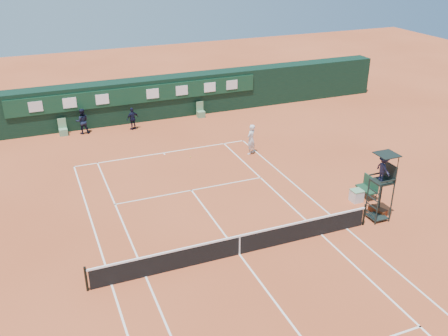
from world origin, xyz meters
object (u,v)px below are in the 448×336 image
(tennis_net, at_px, (239,244))
(player, at_px, (251,139))
(umpire_chair, at_px, (383,173))
(player_bench, at_px, (369,186))
(cooler, at_px, (356,196))

(tennis_net, height_order, player, player)
(player, bearing_deg, umpire_chair, 69.19)
(umpire_chair, distance_m, player_bench, 2.97)
(player_bench, xyz_separation_m, cooler, (-0.87, -0.22, -0.27))
(cooler, bearing_deg, umpire_chair, -94.51)
(player_bench, height_order, player, player)
(umpire_chair, distance_m, player, 9.89)
(player_bench, height_order, cooler, player_bench)
(umpire_chair, xyz_separation_m, player_bench, (1.02, 2.08, -1.86))
(tennis_net, relative_size, cooler, 20.00)
(umpire_chair, bearing_deg, player_bench, 63.96)
(tennis_net, xyz_separation_m, umpire_chair, (7.34, 0.20, 1.95))
(cooler, xyz_separation_m, player, (-2.44, 7.64, 0.64))
(player_bench, xyz_separation_m, player, (-3.30, 7.43, 0.37))
(cooler, height_order, player, player)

